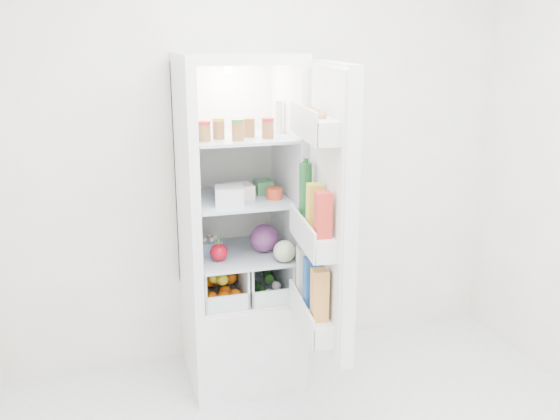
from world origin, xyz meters
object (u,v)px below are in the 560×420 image
object	(u,v)px
red_cabbage	(264,238)
mushroom_bowl	(209,246)
fridge_door	(326,215)
refrigerator	(238,262)

from	to	relation	value
red_cabbage	mushroom_bowl	bearing A→B (deg)	165.90
red_cabbage	fridge_door	world-z (taller)	fridge_door
refrigerator	fridge_door	size ratio (longest dim) A/B	1.38
red_cabbage	fridge_door	distance (m)	0.63
red_cabbage	mushroom_bowl	xyz separation A→B (m)	(-0.29, 0.07, -0.04)
red_cabbage	refrigerator	bearing A→B (deg)	144.66
refrigerator	red_cabbage	bearing A→B (deg)	-35.34
refrigerator	mushroom_bowl	world-z (taller)	refrigerator
mushroom_bowl	fridge_door	world-z (taller)	fridge_door
refrigerator	mushroom_bowl	bearing A→B (deg)	-174.31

